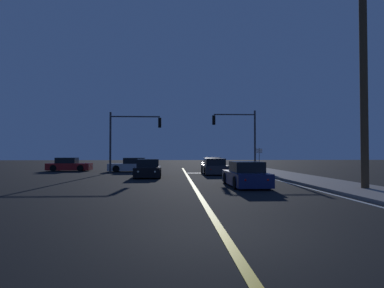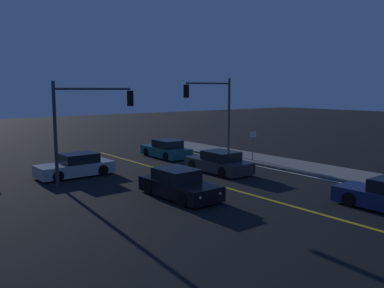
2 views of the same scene
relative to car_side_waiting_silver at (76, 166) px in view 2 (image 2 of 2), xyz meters
name	(u,v)px [view 2 (image 2 of 2)]	position (x,y,z in m)	size (l,w,h in m)	color
lane_line_center	(327,216)	(5.04, -13.62, -0.58)	(0.20, 42.05, 0.01)	gold
stop_bar	(210,167)	(8.05, -2.75, -0.58)	(6.02, 0.50, 0.01)	white
car_side_waiting_silver	(76,166)	(0.00, 0.00, 0.00)	(4.48, 2.02, 1.34)	#B2B5BA
car_mid_block_charcoal	(219,163)	(7.42, -4.34, 0.00)	(1.98, 4.61, 1.34)	#2D2D33
car_lead_oncoming_teal	(166,150)	(7.97, 2.25, 0.00)	(1.94, 4.42, 1.34)	#195960
car_following_oncoming_black	(179,185)	(2.05, -7.53, 0.00)	(2.04, 4.45, 1.34)	black
traffic_signal_near_right	(214,105)	(10.36, -0.45, 3.39)	(4.24, 0.28, 5.93)	#38383D
traffic_signal_far_left	(86,114)	(-0.03, -1.85, 3.16)	(4.70, 0.28, 5.52)	#38383D
street_sign_corner	(253,141)	(11.56, -3.25, 0.93)	(0.56, 0.07, 2.24)	slate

